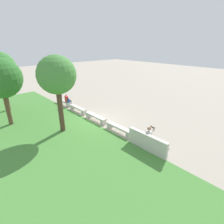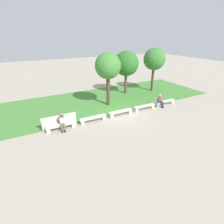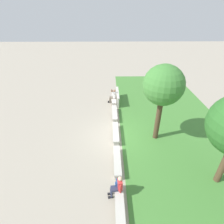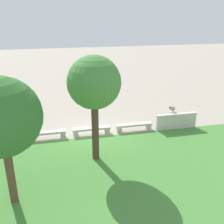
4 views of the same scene
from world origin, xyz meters
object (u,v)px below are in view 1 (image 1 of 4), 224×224
at_px(bench_end, 64,102).
at_px(bench_main, 150,143).
at_px(tree_behind_wall, 0,67).
at_px(tree_right_background, 57,76).
at_px(bench_far, 78,108).
at_px(person_photographer, 150,136).
at_px(bench_mid, 96,117).
at_px(backpack, 68,101).
at_px(person_distant, 68,100).
at_px(bench_near, 119,128).
at_px(tree_left_background, 1,78).

bearing_deg(bench_end, bench_main, 180.00).
relative_size(tree_behind_wall, tree_right_background, 1.00).
bearing_deg(bench_far, bench_end, 0.00).
bearing_deg(person_photographer, bench_mid, 0.86).
height_order(bench_main, backpack, backpack).
distance_m(person_distant, tree_behind_wall, 6.12).
distance_m(bench_near, backpack, 6.94).
distance_m(bench_mid, tree_left_background, 7.10).
xyz_separation_m(bench_mid, bench_end, (5.22, 0.00, 0.00)).
xyz_separation_m(person_distant, tree_left_background, (-0.74, 5.20, 2.80)).
bearing_deg(bench_near, bench_mid, 0.00).
height_order(person_distant, backpack, person_distant).
bearing_deg(tree_behind_wall, bench_near, -155.67).
bearing_deg(bench_mid, person_photographer, -179.14).
height_order(bench_end, person_photographer, person_photographer).
bearing_deg(tree_left_background, backpack, -83.61).
relative_size(bench_far, person_distant, 1.77).
bearing_deg(backpack, bench_end, 2.52).
bearing_deg(person_photographer, bench_far, 0.57).
bearing_deg(bench_far, bench_main, 180.00).
relative_size(backpack, tree_right_background, 0.08).
height_order(bench_near, tree_right_background, tree_right_background).
relative_size(bench_main, backpack, 5.21).
distance_m(bench_far, tree_right_background, 5.08).
relative_size(bench_mid, backpack, 5.21).
height_order(person_photographer, tree_left_background, tree_left_background).
bearing_deg(bench_end, tree_left_background, 106.00).
distance_m(bench_far, tree_behind_wall, 7.29).
xyz_separation_m(person_photographer, tree_behind_wall, (12.30, 4.51, 3.08)).
height_order(tree_left_background, tree_right_background, tree_right_background).
relative_size(bench_mid, bench_far, 1.00).
bearing_deg(tree_right_background, backpack, -33.86).
relative_size(bench_near, tree_left_background, 0.46).
bearing_deg(person_photographer, backpack, 0.23).
bearing_deg(bench_near, bench_far, 0.00).
bearing_deg(person_photographer, person_distant, 0.06).
bearing_deg(backpack, person_photographer, -179.77).
relative_size(bench_end, person_distant, 1.77).
height_order(person_photographer, person_distant, person_photographer).
relative_size(bench_far, tree_behind_wall, 0.44).
bearing_deg(tree_right_background, bench_end, -28.56).
distance_m(bench_end, backpack, 0.95).
relative_size(bench_far, tree_right_background, 0.44).
relative_size(bench_far, person_photographer, 1.69).
relative_size(bench_main, tree_behind_wall, 0.44).
bearing_deg(bench_far, tree_right_background, 131.51).
bearing_deg(tree_behind_wall, backpack, -122.71).
relative_size(bench_main, bench_far, 1.00).
height_order(backpack, tree_right_background, tree_right_background).
distance_m(bench_main, bench_end, 10.44).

